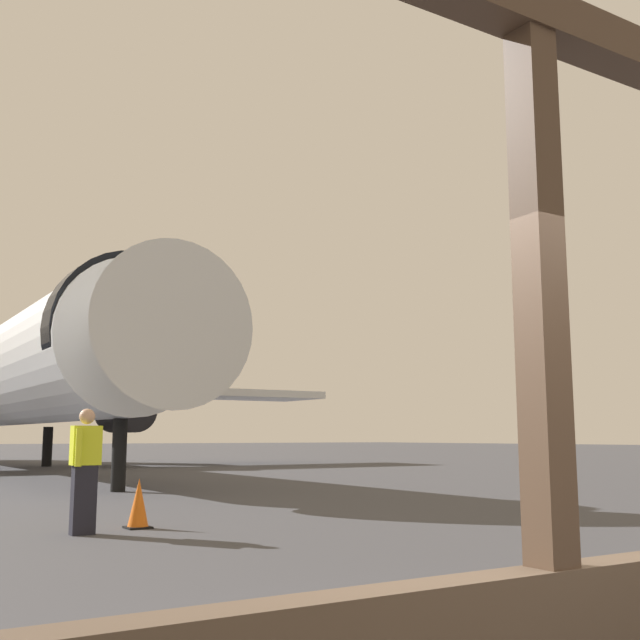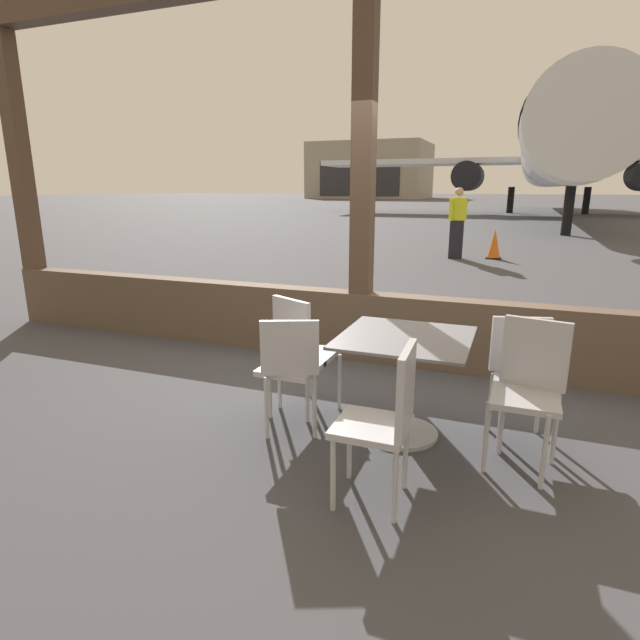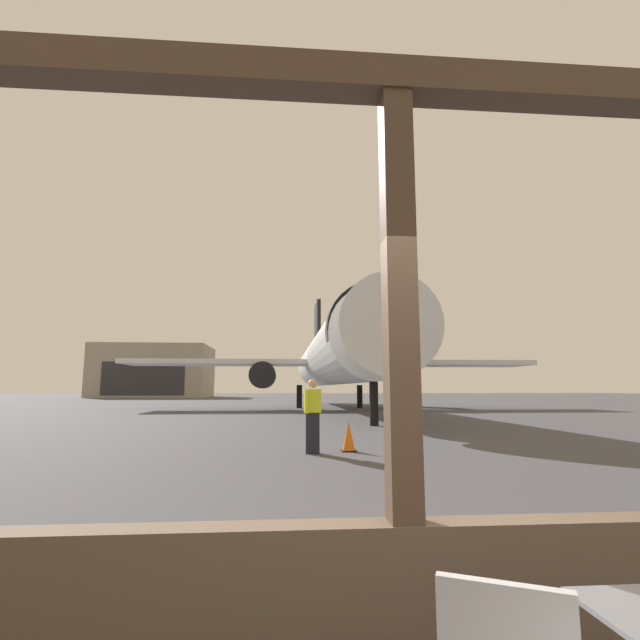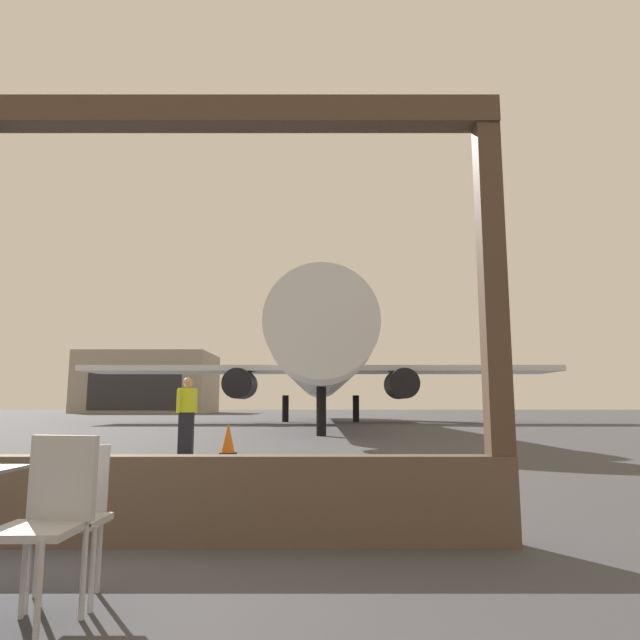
% 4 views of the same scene
% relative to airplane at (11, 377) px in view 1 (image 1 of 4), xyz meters
% --- Properties ---
extents(window_frame, '(9.18, 0.24, 3.79)m').
position_rel_airplane_xyz_m(window_frame, '(-3.06, -30.90, -2.46)').
color(window_frame, brown).
rests_on(window_frame, ground).
extents(airplane, '(31.11, 36.25, 10.75)m').
position_rel_airplane_xyz_m(airplane, '(0.00, 0.00, 0.00)').
color(airplane, silver).
rests_on(airplane, ground).
extents(ground_crew_worker, '(0.40, 0.46, 1.74)m').
position_rel_airplane_xyz_m(ground_crew_worker, '(-3.08, -22.55, -2.86)').
color(ground_crew_worker, black).
rests_on(ground_crew_worker, ground).
extents(traffic_cone, '(0.36, 0.36, 0.73)m').
position_rel_airplane_xyz_m(traffic_cone, '(-2.17, -22.23, -3.41)').
color(traffic_cone, orange).
rests_on(traffic_cone, ground).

